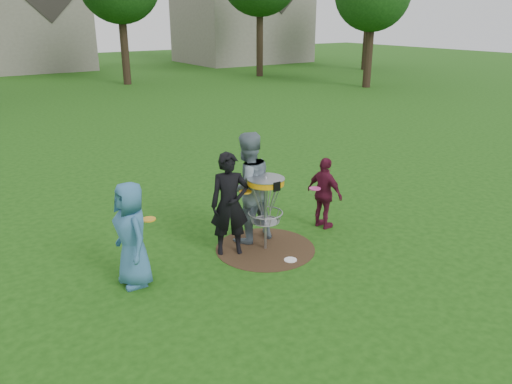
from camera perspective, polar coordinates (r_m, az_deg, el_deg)
ground at (r=9.09m, az=1.07°, el=-6.47°), size 100.00×100.00×0.00m
dirt_patch at (r=9.09m, az=1.07°, el=-6.45°), size 1.80×1.80×0.01m
player_blue at (r=7.86m, az=-14.00°, el=-4.73°), size 0.54×0.82×1.68m
player_black at (r=8.60m, az=-3.04°, el=-1.42°), size 0.79×0.68×1.83m
player_grey at (r=9.06m, az=-1.01°, el=0.49°), size 1.01×0.79×2.06m
player_maroon at (r=9.80m, az=7.85°, el=-0.15°), size 0.46×0.88×1.43m
disc_on_grass at (r=8.69m, az=3.96°, el=-7.76°), size 0.22×0.22×0.02m
disc_golf_basket at (r=8.69m, az=1.11°, el=-0.43°), size 0.66×0.67×1.38m
held_discs at (r=8.63m, az=-1.16°, el=-0.21°), size 3.57×0.33×0.41m
house_row at (r=40.85m, az=-21.86°, el=18.56°), size 44.50×10.65×11.62m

